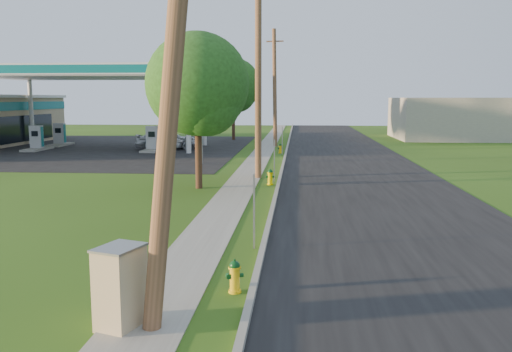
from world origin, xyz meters
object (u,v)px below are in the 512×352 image
(tree_verge, at_px, (199,88))
(tree_lot, at_px, (234,87))
(fuel_pump_se, at_px, (166,138))
(price_pylon, at_px, (200,73))
(utility_pole_mid, at_px, (258,78))
(fuel_pump_sw, at_px, (60,137))
(hydrant_mid, at_px, (270,177))
(hydrant_far, at_px, (280,148))
(utility_cabinet, at_px, (120,287))
(fuel_pump_ne, at_px, (153,142))
(car_silver, at_px, (167,139))
(utility_pole_near, at_px, (174,45))
(fuel_pump_nw, at_px, (37,141))
(utility_pole_far, at_px, (275,88))
(hydrant_near, at_px, (235,276))

(tree_verge, distance_m, tree_lot, 27.87)
(fuel_pump_se, distance_m, price_pylon, 13.40)
(utility_pole_mid, distance_m, fuel_pump_sw, 25.05)
(utility_pole_mid, relative_size, hydrant_mid, 13.05)
(utility_pole_mid, bearing_deg, hydrant_far, 86.87)
(tree_verge, xyz_separation_m, utility_cabinet, (1.24, -14.58, -3.66))
(fuel_pump_se, bearing_deg, price_pylon, -66.50)
(fuel_pump_ne, relative_size, car_silver, 0.67)
(hydrant_mid, xyz_separation_m, car_silver, (-8.95, 16.80, 0.45))
(utility_pole_near, bearing_deg, fuel_pump_se, 104.27)
(tree_verge, relative_size, hydrant_far, 9.53)
(fuel_pump_sw, bearing_deg, car_silver, -13.46)
(car_silver, bearing_deg, utility_cabinet, -178.65)
(utility_pole_near, height_order, utility_cabinet, utility_pole_near)
(fuel_pump_se, xyz_separation_m, price_pylon, (5.00, -11.50, 4.71))
(fuel_pump_ne, distance_m, tree_verge, 18.03)
(utility_pole_mid, distance_m, fuel_pump_nw, 22.52)
(utility_pole_mid, xyz_separation_m, fuel_pump_ne, (-8.90, 13.00, -4.23))
(utility_pole_far, relative_size, fuel_pump_nw, 2.97)
(utility_cabinet, bearing_deg, utility_pole_far, 88.33)
(fuel_pump_ne, bearing_deg, fuel_pump_sw, 156.04)
(hydrant_far, bearing_deg, tree_lot, 111.51)
(utility_pole_far, relative_size, tree_verge, 1.40)
(utility_pole_near, distance_m, car_silver, 33.94)
(tree_lot, distance_m, hydrant_near, 41.10)
(fuel_pump_nw, bearing_deg, tree_lot, 39.66)
(utility_pole_far, distance_m, utility_cabinet, 36.19)
(utility_pole_near, xyz_separation_m, hydrant_mid, (0.71, 15.89, -4.44))
(fuel_pump_ne, relative_size, hydrant_mid, 4.26)
(tree_lot, bearing_deg, fuel_pump_sw, -151.67)
(price_pylon, bearing_deg, fuel_pump_ne, 123.69)
(utility_pole_far, relative_size, tree_lot, 1.23)
(fuel_pump_sw, distance_m, fuel_pump_se, 9.00)
(utility_pole_mid, relative_size, utility_pole_far, 1.03)
(price_pylon, relative_size, hydrant_mid, 9.12)
(utility_pole_mid, relative_size, hydrant_far, 13.72)
(utility_pole_far, xyz_separation_m, price_pylon, (-3.90, -12.50, 0.63))
(utility_pole_mid, relative_size, utility_cabinet, 6.77)
(fuel_pump_ne, distance_m, fuel_pump_sw, 9.85)
(car_silver, bearing_deg, tree_lot, -34.07)
(fuel_pump_nw, xyz_separation_m, fuel_pump_ne, (9.00, 0.00, 0.00))
(utility_cabinet, bearing_deg, fuel_pump_ne, 104.24)
(utility_pole_near, height_order, utility_pole_mid, utility_pole_mid)
(fuel_pump_ne, height_order, price_pylon, price_pylon)
(tree_lot, xyz_separation_m, hydrant_mid, (4.81, -26.55, -4.60))
(hydrant_near, distance_m, car_silver, 32.08)
(tree_lot, xyz_separation_m, utility_cabinet, (3.05, -42.38, -4.24))
(fuel_pump_sw, relative_size, hydrant_mid, 4.26)
(utility_pole_near, height_order, hydrant_near, utility_pole_near)
(utility_cabinet, bearing_deg, hydrant_near, 45.97)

